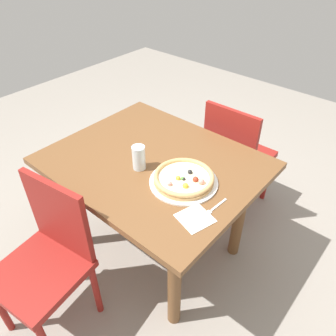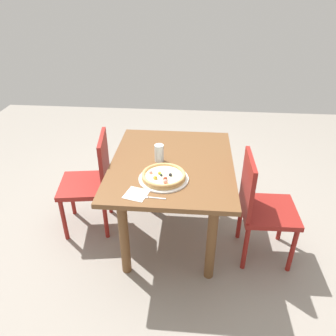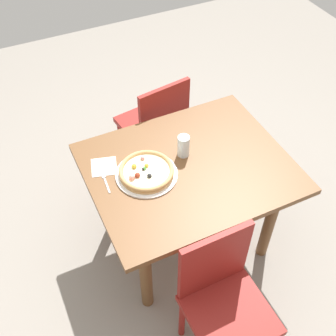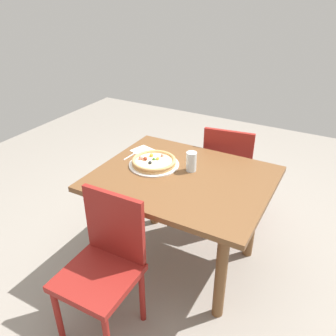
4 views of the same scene
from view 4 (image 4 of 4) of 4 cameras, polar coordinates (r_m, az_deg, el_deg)
name	(u,v)px [view 4 (image 4 of 4)]	position (r m, az deg, el deg)	size (l,w,h in m)	color
ground_plane	(181,260)	(2.68, 2.12, -14.91)	(6.00, 6.00, 0.00)	gray
dining_table	(182,191)	(2.31, 2.39, -3.87)	(1.12, 0.91, 0.73)	brown
chair_near	(104,263)	(2.01, -10.44, -15.15)	(0.41, 0.41, 0.86)	maroon
chair_far	(228,170)	(2.89, 9.93, -0.31)	(0.45, 0.45, 0.86)	maroon
plate	(154,165)	(2.38, -2.32, 0.55)	(0.34, 0.34, 0.01)	white
pizza	(154,161)	(2.36, -2.35, 1.11)	(0.30, 0.30, 0.05)	tan
fork	(132,155)	(2.53, -5.89, 2.19)	(0.03, 0.17, 0.00)	silver
drinking_glass	(191,162)	(2.29, 3.86, 1.07)	(0.07, 0.07, 0.13)	silver
napkin	(143,151)	(2.59, -4.17, 2.89)	(0.14, 0.14, 0.00)	white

